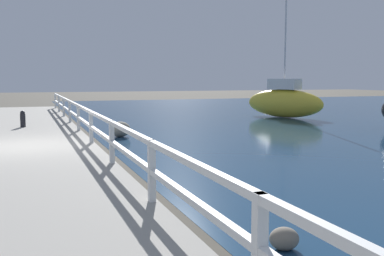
% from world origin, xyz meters
% --- Properties ---
extents(ground_plane, '(120.00, 120.00, 0.00)m').
position_xyz_m(ground_plane, '(0.00, 0.00, 0.00)').
color(ground_plane, '#4C473D').
extents(dock_walkway, '(3.96, 36.00, 0.25)m').
position_xyz_m(dock_walkway, '(0.00, 0.00, 0.13)').
color(dock_walkway, '#9E998E').
rests_on(dock_walkway, ground).
extents(railing, '(0.10, 32.50, 0.91)m').
position_xyz_m(railing, '(1.88, -0.00, 0.88)').
color(railing, white).
rests_on(railing, dock_walkway).
extents(boulder_mid_strip, '(0.37, 0.33, 0.27)m').
position_xyz_m(boulder_mid_strip, '(3.04, -8.24, 0.14)').
color(boulder_mid_strip, slate).
rests_on(boulder_mid_strip, ground).
extents(boulder_water_edge, '(0.73, 0.66, 0.55)m').
position_xyz_m(boulder_water_edge, '(3.27, 2.93, 0.27)').
color(boulder_water_edge, gray).
rests_on(boulder_water_edge, ground).
extents(mooring_bollard, '(0.19, 0.19, 0.62)m').
position_xyz_m(mooring_bollard, '(0.05, 5.15, 0.56)').
color(mooring_bollard, black).
rests_on(mooring_bollard, dock_walkway).
extents(sailboat_yellow, '(2.84, 4.69, 6.17)m').
position_xyz_m(sailboat_yellow, '(13.04, 7.91, 0.86)').
color(sailboat_yellow, gold).
rests_on(sailboat_yellow, water_surface).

